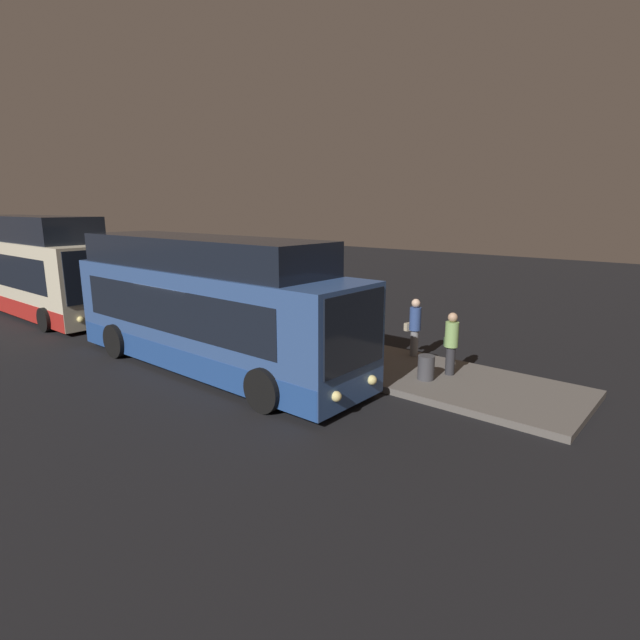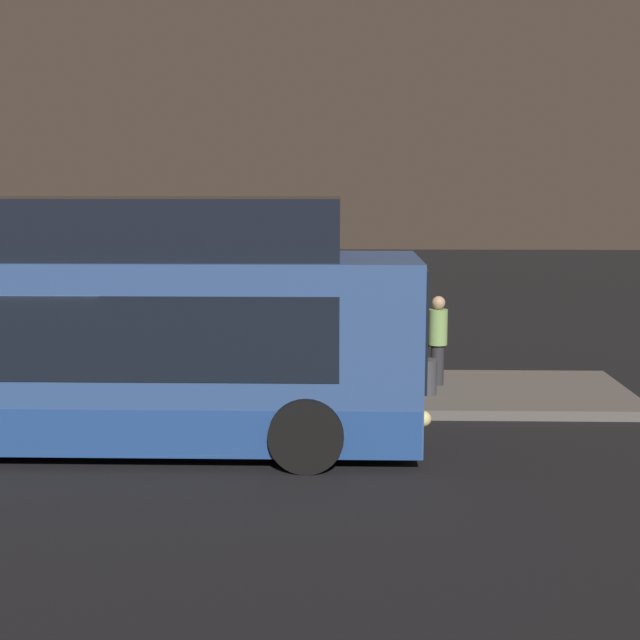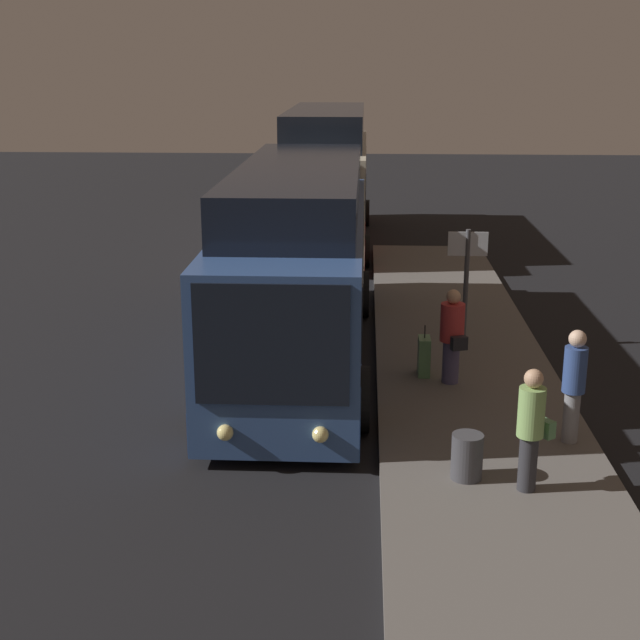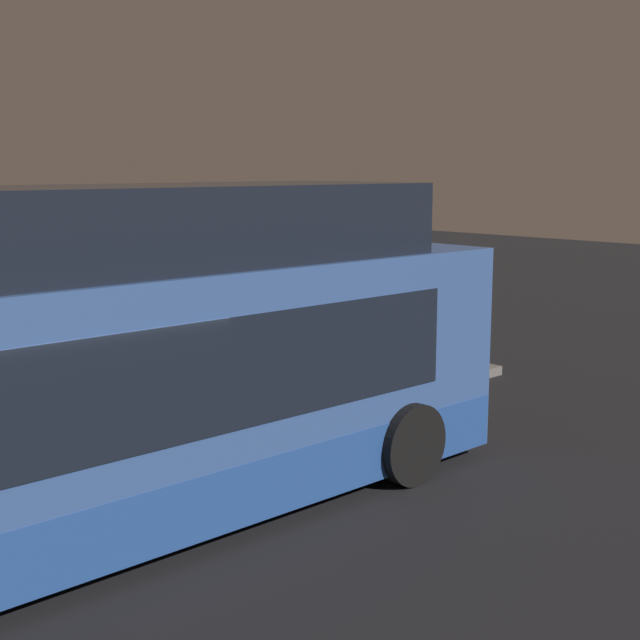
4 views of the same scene
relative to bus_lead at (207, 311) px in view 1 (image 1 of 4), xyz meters
The scene contains 10 objects.
ground 1.79m from the bus_lead, behind, with size 80.00×80.00×0.00m, color black.
platform 3.63m from the bus_lead, 98.86° to the left, with size 20.00×3.33×0.18m.
bus_lead is the anchor object (origin of this frame).
bus_second 11.84m from the bus_lead, behind, with size 10.31×2.85×4.27m.
passenger_boarding 3.43m from the bus_lead, 57.88° to the left, with size 0.68×0.55×1.72m.
passenger_waiting 6.19m from the bus_lead, 46.04° to the left, with size 0.59×0.45×1.77m.
passenger_with_bags 6.91m from the bus_lead, 30.73° to the left, with size 0.57×0.61×1.72m.
suitcase 3.02m from the bus_lead, 59.66° to the left, with size 0.44×0.21×0.95m.
sign_post 3.45m from the bus_lead, 103.28° to the left, with size 0.10×0.80×2.32m.
trash_bin 6.37m from the bus_lead, 25.92° to the left, with size 0.44×0.44×0.65m.
Camera 1 is at (12.05, -8.63, 4.65)m, focal length 28.00 mm.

